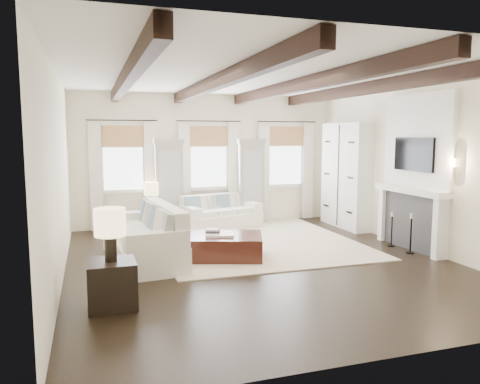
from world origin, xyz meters
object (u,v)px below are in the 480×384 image
object	(u,v)px
sofa_back	(220,215)
sofa_left	(147,238)
ottoman	(217,246)
side_table_front	(112,284)
side_table_back	(152,219)

from	to	relation	value
sofa_back	sofa_left	world-z (taller)	sofa_left
ottoman	side_table_front	xyz separation A→B (m)	(-1.93, -1.93, 0.09)
side_table_front	side_table_back	bearing A→B (deg)	76.71
side_table_back	ottoman	bearing A→B (deg)	-73.35
side_table_back	sofa_left	bearing A→B (deg)	-98.97
sofa_back	side_table_back	world-z (taller)	sofa_back
side_table_back	side_table_front	bearing A→B (deg)	-103.29
sofa_back	ottoman	xyz separation A→B (m)	(-0.77, -2.61, -0.12)
sofa_back	side_table_back	distance (m)	1.60
ottoman	side_table_front	bearing A→B (deg)	-116.42
sofa_back	side_table_back	xyz separation A→B (m)	(-1.60, 0.13, -0.05)
sofa_back	ottoman	size ratio (longest dim) A/B	1.25
sofa_back	ottoman	distance (m)	2.73
side_table_back	sofa_back	bearing A→B (deg)	-4.75
sofa_left	side_table_back	xyz separation A→B (m)	(0.41, 2.58, -0.13)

